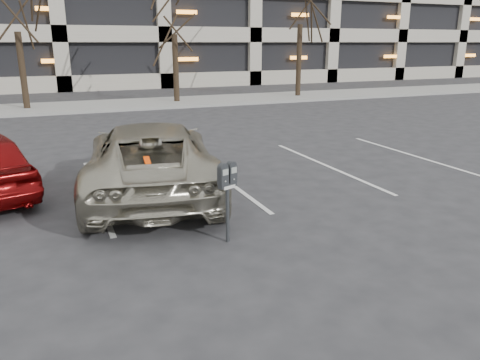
% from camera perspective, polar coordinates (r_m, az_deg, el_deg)
% --- Properties ---
extents(ground, '(140.00, 140.00, 0.00)m').
position_cam_1_polar(ground, '(8.26, -5.76, -4.84)').
color(ground, '#28282B').
rests_on(ground, ground).
extents(sidewalk, '(80.00, 4.00, 0.12)m').
position_cam_1_polar(sidewalk, '(23.68, -17.18, 8.61)').
color(sidewalk, gray).
rests_on(sidewalk, ground).
extents(stall_lines, '(16.90, 5.20, 0.00)m').
position_cam_1_polar(stall_lines, '(10.17, -17.13, -1.35)').
color(stall_lines, silver).
rests_on(stall_lines, ground).
extents(parking_meter, '(0.34, 0.23, 1.25)m').
position_cam_1_polar(parking_meter, '(7.03, -1.55, -0.34)').
color(parking_meter, black).
rests_on(parking_meter, ground).
extents(suv_silver, '(3.36, 5.67, 1.48)m').
position_cam_1_polar(suv_silver, '(9.60, -10.81, 2.60)').
color(suv_silver, '#ACA793').
rests_on(suv_silver, ground).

